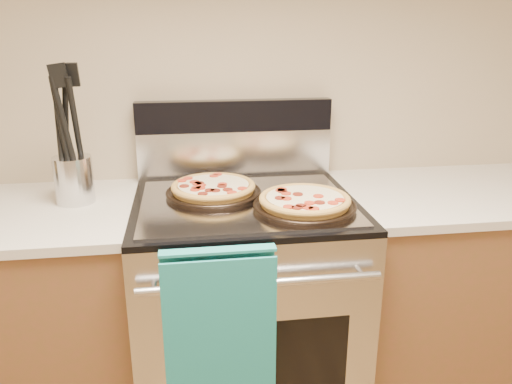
{
  "coord_description": "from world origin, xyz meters",
  "views": [
    {
      "loc": [
        -0.2,
        0.04,
        1.49
      ],
      "look_at": [
        0.02,
        1.55,
        0.98
      ],
      "focal_mm": 35.0,
      "sensor_mm": 36.0,
      "label": 1
    }
  ],
  "objects": [
    {
      "name": "wall_back",
      "position": [
        0.0,
        2.0,
        1.35
      ],
      "size": [
        4.0,
        0.0,
        4.0
      ],
      "primitive_type": "plane",
      "rotation": [
        1.57,
        0.0,
        0.0
      ],
      "color": "tan",
      "rests_on": "ground"
    },
    {
      "name": "range_body",
      "position": [
        0.0,
        1.65,
        0.45
      ],
      "size": [
        0.76,
        0.68,
        0.9
      ],
      "primitive_type": "cube",
      "color": "#B7B7BC",
      "rests_on": "ground"
    },
    {
      "name": "oven_window",
      "position": [
        0.0,
        1.31,
        0.45
      ],
      "size": [
        0.56,
        0.01,
        0.4
      ],
      "primitive_type": "cube",
      "color": "black",
      "rests_on": "range_body"
    },
    {
      "name": "cooktop",
      "position": [
        0.0,
        1.65,
        0.91
      ],
      "size": [
        0.76,
        0.68,
        0.02
      ],
      "primitive_type": "cube",
      "color": "black",
      "rests_on": "range_body"
    },
    {
      "name": "backsplash_lower",
      "position": [
        0.0,
        1.96,
        1.01
      ],
      "size": [
        0.76,
        0.06,
        0.18
      ],
      "primitive_type": "cube",
      "color": "silver",
      "rests_on": "cooktop"
    },
    {
      "name": "backsplash_upper",
      "position": [
        0.0,
        1.96,
        1.16
      ],
      "size": [
        0.76,
        0.06,
        0.12
      ],
      "primitive_type": "cube",
      "color": "black",
      "rests_on": "backsplash_lower"
    },
    {
      "name": "oven_handle",
      "position": [
        0.0,
        1.27,
        0.8
      ],
      "size": [
        0.7,
        0.03,
        0.03
      ],
      "primitive_type": "cylinder",
      "rotation": [
        0.0,
        1.57,
        0.0
      ],
      "color": "silver",
      "rests_on": "range_body"
    },
    {
      "name": "dish_towel",
      "position": [
        -0.12,
        1.27,
        0.7
      ],
      "size": [
        0.32,
        0.05,
        0.42
      ],
      "primitive_type": null,
      "color": "teal",
      "rests_on": "oven_handle"
    },
    {
      "name": "foil_sheet",
      "position": [
        0.0,
        1.62,
        0.92
      ],
      "size": [
        0.7,
        0.55,
        0.01
      ],
      "primitive_type": "cube",
      "color": "gray",
      "rests_on": "cooktop"
    },
    {
      "name": "cabinet_left",
      "position": [
        -0.88,
        1.68,
        0.44
      ],
      "size": [
        1.0,
        0.62,
        0.88
      ],
      "primitive_type": "cube",
      "color": "brown",
      "rests_on": "ground"
    },
    {
      "name": "cabinet_right",
      "position": [
        0.88,
        1.68,
        0.44
      ],
      "size": [
        1.0,
        0.62,
        0.88
      ],
      "primitive_type": "cube",
      "color": "brown",
      "rests_on": "ground"
    },
    {
      "name": "countertop_right",
      "position": [
        0.88,
        1.68,
        0.9
      ],
      "size": [
        1.02,
        0.64,
        0.03
      ],
      "primitive_type": "cube",
      "color": "beige",
      "rests_on": "cabinet_right"
    },
    {
      "name": "pepperoni_pizza_back",
      "position": [
        -0.1,
        1.7,
        0.95
      ],
      "size": [
        0.42,
        0.42,
        0.04
      ],
      "primitive_type": null,
      "rotation": [
        0.0,
        0.0,
        0.37
      ],
      "color": "#B27F36",
      "rests_on": "foil_sheet"
    },
    {
      "name": "pepperoni_pizza_front",
      "position": [
        0.18,
        1.52,
        0.95
      ],
      "size": [
        0.34,
        0.34,
        0.04
      ],
      "primitive_type": null,
      "rotation": [
        0.0,
        0.0,
        0.03
      ],
      "color": "#B27F36",
      "rests_on": "foil_sheet"
    },
    {
      "name": "utensil_crock",
      "position": [
        -0.58,
        1.74,
        0.99
      ],
      "size": [
        0.17,
        0.17,
        0.16
      ],
      "primitive_type": "cylinder",
      "rotation": [
        0.0,
        0.0,
        0.41
      ],
      "color": "silver",
      "rests_on": "countertop_left"
    }
  ]
}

